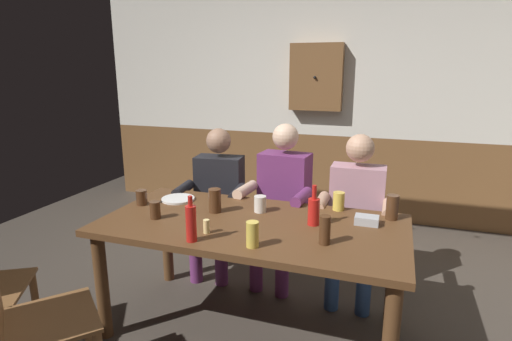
% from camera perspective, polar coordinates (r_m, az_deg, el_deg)
% --- Properties ---
extents(ground_plane, '(6.39, 6.39, 0.00)m').
position_cam_1_polar(ground_plane, '(2.82, -0.96, -21.61)').
color(ground_plane, '#423A33').
extents(back_wall_upper, '(5.32, 0.12, 1.77)m').
position_cam_1_polar(back_wall_upper, '(4.63, 9.61, 15.84)').
color(back_wall_upper, silver).
extents(back_wall_wainscot, '(5.32, 0.12, 0.92)m').
position_cam_1_polar(back_wall_wainscot, '(4.78, 8.96, -0.45)').
color(back_wall_wainscot, brown).
rests_on(back_wall_wainscot, ground_plane).
extents(dining_table, '(1.85, 0.92, 0.73)m').
position_cam_1_polar(dining_table, '(2.55, -0.57, -9.20)').
color(dining_table, brown).
rests_on(dining_table, ground_plane).
extents(person_0, '(0.55, 0.54, 1.18)m').
position_cam_1_polar(person_0, '(3.34, -5.45, -3.35)').
color(person_0, black).
rests_on(person_0, ground_plane).
extents(person_1, '(0.54, 0.54, 1.24)m').
position_cam_1_polar(person_1, '(3.16, 3.58, -3.71)').
color(person_1, '#6B2D66').
rests_on(person_1, ground_plane).
extents(person_2, '(0.53, 0.52, 1.19)m').
position_cam_1_polar(person_2, '(3.06, 13.68, -5.29)').
color(person_2, '#B78493').
rests_on(person_2, ground_plane).
extents(chair_empty_near_left, '(0.62, 0.62, 0.88)m').
position_cam_1_polar(chair_empty_near_left, '(2.35, -29.10, -17.86)').
color(chair_empty_near_left, brown).
rests_on(chair_empty_near_left, ground_plane).
extents(table_candle, '(0.04, 0.04, 0.08)m').
position_cam_1_polar(table_candle, '(2.36, -6.92, -7.72)').
color(table_candle, '#F9E08C').
rests_on(table_candle, dining_table).
extents(condiment_caddy, '(0.14, 0.10, 0.05)m').
position_cam_1_polar(condiment_caddy, '(2.57, 15.15, -6.68)').
color(condiment_caddy, '#B2B7BC').
rests_on(condiment_caddy, dining_table).
extents(plate_0, '(0.23, 0.23, 0.01)m').
position_cam_1_polar(plate_0, '(2.97, -10.79, -3.91)').
color(plate_0, white).
rests_on(plate_0, dining_table).
extents(bottle_0, '(0.06, 0.06, 0.26)m').
position_cam_1_polar(bottle_0, '(2.25, -9.02, -7.17)').
color(bottle_0, red).
rests_on(bottle_0, dining_table).
extents(bottle_1, '(0.07, 0.07, 0.25)m').
position_cam_1_polar(bottle_1, '(2.47, 8.03, -5.53)').
color(bottle_1, red).
rests_on(bottle_1, dining_table).
extents(pint_glass_0, '(0.08, 0.08, 0.16)m').
position_cam_1_polar(pint_glass_0, '(2.67, -5.75, -4.18)').
color(pint_glass_0, '#4C2D19').
rests_on(pint_glass_0, dining_table).
extents(pint_glass_1, '(0.08, 0.08, 0.15)m').
position_cam_1_polar(pint_glass_1, '(2.67, 18.42, -4.88)').
color(pint_glass_1, '#4C2D19').
rests_on(pint_glass_1, dining_table).
extents(pint_glass_2, '(0.07, 0.07, 0.11)m').
position_cam_1_polar(pint_glass_2, '(2.63, -13.86, -5.36)').
color(pint_glass_2, '#4C2D19').
rests_on(pint_glass_2, dining_table).
extents(pint_glass_3, '(0.07, 0.07, 0.14)m').
position_cam_1_polar(pint_glass_3, '(2.17, -0.50, -8.87)').
color(pint_glass_3, '#E5C64C').
rests_on(pint_glass_3, dining_table).
extents(pint_glass_4, '(0.06, 0.06, 0.16)m').
position_cam_1_polar(pint_glass_4, '(2.22, 9.56, -8.17)').
color(pint_glass_4, '#4C2D19').
rests_on(pint_glass_4, dining_table).
extents(pint_glass_5, '(0.07, 0.07, 0.10)m').
position_cam_1_polar(pint_glass_5, '(2.92, -15.63, -3.63)').
color(pint_glass_5, '#4C2D19').
rests_on(pint_glass_5, dining_table).
extents(pint_glass_6, '(0.08, 0.08, 0.12)m').
position_cam_1_polar(pint_glass_6, '(2.76, 11.43, -4.20)').
color(pint_glass_6, '#E5C64C').
rests_on(pint_glass_6, dining_table).
extents(pint_glass_7, '(0.08, 0.08, 0.11)m').
position_cam_1_polar(pint_glass_7, '(2.67, 0.58, -4.68)').
color(pint_glass_7, white).
rests_on(pint_glass_7, dining_table).
extents(wall_dart_cabinet, '(0.56, 0.15, 0.70)m').
position_cam_1_polar(wall_dart_cabinet, '(4.51, 8.37, 12.73)').
color(wall_dart_cabinet, brown).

